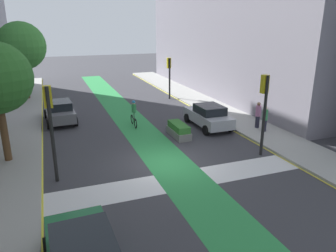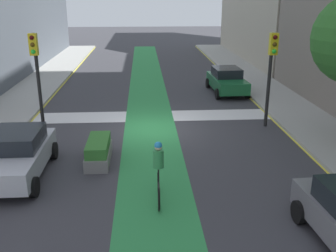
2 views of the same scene
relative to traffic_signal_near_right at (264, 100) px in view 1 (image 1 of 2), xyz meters
The scene contains 18 objects.
ground_plane 6.06m from the traffic_signal_near_right, behind, with size 120.00×120.00×0.00m, color #38383D.
bike_lane_paint 5.93m from the traffic_signal_near_right, behind, with size 2.40×60.00×0.01m, color #2D8C47.
crosswalk_band 6.17m from the traffic_signal_near_right, 165.33° to the right, with size 12.00×1.80×0.01m, color silver.
sidewalk_left 13.06m from the traffic_signal_near_right, behind, with size 3.00×60.00×0.15m, color #9E9E99.
curb_stripe_left 11.62m from the traffic_signal_near_right, behind, with size 0.16×60.00×0.01m, color yellow.
sidewalk_right 3.80m from the traffic_signal_near_right, 15.53° to the left, with size 3.00×60.00×0.15m, color #9E9E99.
curb_stripe_right 3.19m from the traffic_signal_near_right, 38.69° to the left, with size 0.16×60.00×0.01m, color yellow.
traffic_signal_near_right is the anchor object (origin of this frame).
traffic_signal_near_left 10.55m from the traffic_signal_near_right, behind, with size 0.35×0.52×4.34m.
traffic_signal_far_right 14.47m from the traffic_signal_near_right, 89.30° to the left, with size 0.35×0.52×3.81m.
car_silver_right_far 5.72m from the traffic_signal_near_right, 94.79° to the left, with size 2.04×4.21×1.57m.
car_grey_left_far 14.31m from the traffic_signal_near_right, 134.49° to the left, with size 2.20×4.28×1.57m.
cyclist_in_lane 9.09m from the traffic_signal_near_right, 125.72° to the left, with size 0.32×1.73×1.86m.
pedestrian_sidewalk_right_a 4.20m from the traffic_signal_near_right, 50.05° to the left, with size 0.34×0.34×1.65m.
pedestrian_sidewalk_left_a 16.93m from the traffic_signal_near_right, 144.43° to the left, with size 0.34×0.34×1.58m.
pedestrian_sidewalk_right_b 4.75m from the traffic_signal_near_right, 56.52° to the left, with size 0.34×0.34×1.74m.
street_tree_far 22.47m from the traffic_signal_near_right, 123.55° to the left, with size 4.27×4.27×6.89m.
median_planter 5.82m from the traffic_signal_near_right, 126.16° to the left, with size 0.85×2.24×0.85m.
Camera 1 is at (-5.20, -14.12, 6.84)m, focal length 34.26 mm.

